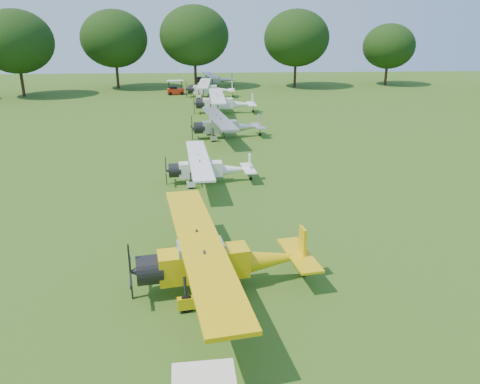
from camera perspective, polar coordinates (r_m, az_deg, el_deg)
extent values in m
plane|color=#245214|center=(24.52, -3.92, -4.98)|extent=(160.00, 160.00, 0.00)
cylinder|color=black|center=(86.12, 17.37, 13.58)|extent=(0.44, 0.44, 3.70)
ellipsoid|color=black|center=(85.79, 17.70, 16.57)|extent=(8.63, 8.63, 7.34)
cylinder|color=black|center=(80.07, 6.72, 14.19)|extent=(0.44, 0.44, 4.51)
ellipsoid|color=black|center=(79.70, 6.89, 18.13)|extent=(10.52, 10.52, 8.94)
cylinder|color=black|center=(79.39, -5.45, 14.27)|extent=(0.44, 0.44, 4.74)
ellipsoid|color=black|center=(79.01, -5.60, 18.44)|extent=(11.05, 11.05, 9.39)
cylinder|color=black|center=(80.58, -14.73, 13.72)|extent=(0.44, 0.44, 4.49)
ellipsoid|color=black|center=(80.21, -15.09, 17.60)|extent=(10.47, 10.47, 8.90)
cylinder|color=black|center=(76.20, -25.04, 12.17)|extent=(0.44, 0.44, 4.44)
ellipsoid|color=black|center=(75.81, -25.66, 16.21)|extent=(10.36, 10.36, 8.80)
cube|color=yellow|center=(19.12, -4.44, -8.69)|extent=(3.77, 1.69, 1.19)
cone|color=yellow|center=(19.83, 4.43, -8.12)|extent=(3.31, 1.56, 1.02)
cube|color=#8CA5B2|center=(18.81, -4.84, -7.06)|extent=(1.97, 1.34, 0.62)
cylinder|color=black|center=(18.96, -10.97, -9.29)|extent=(1.21, 1.34, 1.18)
cube|color=black|center=(18.96, -13.22, -9.47)|extent=(0.09, 0.15, 2.38)
cube|color=yellow|center=(18.69, -4.86, -6.28)|extent=(3.70, 12.14, 0.16)
cube|color=yellow|center=(19.92, 7.61, -6.27)|extent=(0.22, 0.63, 1.48)
cube|color=yellow|center=(20.12, 7.24, -7.62)|extent=(1.50, 3.30, 0.10)
cylinder|color=black|center=(18.26, -6.52, -13.42)|extent=(0.70, 0.30, 0.68)
cylinder|color=black|center=(20.67, -7.54, -9.14)|extent=(0.70, 0.30, 0.68)
cylinder|color=black|center=(20.64, 7.72, -9.85)|extent=(0.28, 0.14, 0.27)
cube|color=white|center=(31.75, -4.82, 2.78)|extent=(2.98, 1.12, 0.96)
cone|color=white|center=(32.03, -0.43, 2.76)|extent=(2.61, 1.04, 0.82)
cube|color=#8CA5B2|center=(31.60, -5.02, 3.64)|extent=(1.52, 0.96, 0.50)
cylinder|color=black|center=(31.69, -7.94, 2.63)|extent=(0.90, 1.02, 0.95)
cube|color=black|center=(31.70, -9.01, 2.57)|extent=(0.06, 0.11, 1.91)
cube|color=white|center=(31.54, -5.03, 4.04)|extent=(2.17, 9.72, 0.13)
cube|color=white|center=(32.04, 1.18, 3.61)|extent=(0.14, 0.51, 1.18)
cube|color=white|center=(32.14, 1.02, 2.90)|extent=(1.00, 2.61, 0.08)
cylinder|color=black|center=(30.85, -5.98, 0.89)|extent=(0.56, 0.19, 0.55)
cylinder|color=black|center=(33.01, -6.19, 2.17)|extent=(0.56, 0.19, 0.55)
cylinder|color=black|center=(32.40, 1.33, 1.64)|extent=(0.22, 0.09, 0.22)
cube|color=silver|center=(44.14, -2.46, 7.95)|extent=(3.41, 1.51, 1.08)
cone|color=silver|center=(44.75, 1.07, 7.94)|extent=(2.99, 1.39, 0.93)
cube|color=#8CA5B2|center=(44.00, -2.61, 8.66)|extent=(1.78, 1.21, 0.57)
cylinder|color=black|center=(43.83, -5.00, 7.81)|extent=(1.09, 1.21, 1.07)
cube|color=black|center=(43.74, -5.87, 7.75)|extent=(0.08, 0.13, 2.16)
cube|color=silver|center=(43.95, -2.61, 8.99)|extent=(3.28, 11.00, 0.14)
cube|color=silver|center=(44.91, 2.36, 8.63)|extent=(0.20, 0.57, 1.34)
cube|color=silver|center=(44.97, 2.22, 8.05)|extent=(1.34, 2.99, 0.09)
cylinder|color=black|center=(42.93, -3.21, 6.53)|extent=(0.64, 0.26, 0.62)
cylinder|color=black|center=(45.40, -3.79, 7.27)|extent=(0.64, 0.26, 0.62)
cylinder|color=black|center=(45.21, 2.46, 7.01)|extent=(0.26, 0.12, 0.25)
cube|color=white|center=(56.55, -2.70, 10.74)|extent=(3.58, 1.14, 1.17)
cone|color=white|center=(56.78, 0.38, 10.63)|extent=(3.13, 1.08, 1.00)
cube|color=#8CA5B2|center=(56.45, -2.83, 11.35)|extent=(1.80, 1.07, 0.61)
cylinder|color=black|center=(56.51, -4.88, 10.68)|extent=(1.03, 1.18, 1.16)
cube|color=black|center=(56.51, -5.63, 10.66)|extent=(0.07, 0.13, 2.33)
cube|color=white|center=(56.41, -2.84, 11.63)|extent=(1.91, 11.81, 0.16)
cube|color=white|center=(56.80, 1.51, 11.20)|extent=(0.13, 0.61, 1.44)
cube|color=white|center=(56.87, 1.40, 10.70)|extent=(1.02, 3.13, 0.10)
cylinder|color=black|center=(55.30, -3.56, 9.63)|extent=(0.67, 0.19, 0.67)
cylinder|color=black|center=(58.03, -3.64, 10.13)|extent=(0.67, 0.19, 0.67)
cylinder|color=black|center=(57.05, 1.61, 9.79)|extent=(0.27, 0.10, 0.27)
cube|color=white|center=(69.08, -4.28, 12.38)|extent=(3.42, 1.14, 1.11)
cone|color=white|center=(69.01, -1.86, 12.28)|extent=(2.99, 1.07, 0.95)
cube|color=#8CA5B2|center=(69.01, -4.39, 12.85)|extent=(1.73, 1.04, 0.58)
cylinder|color=black|center=(69.21, -5.98, 12.34)|extent=(1.00, 1.14, 1.10)
cube|color=black|center=(69.27, -6.56, 12.33)|extent=(0.07, 0.13, 2.22)
cube|color=white|center=(68.98, -4.39, 13.07)|extent=(2.00, 11.25, 0.15)
cube|color=white|center=(68.94, -0.97, 12.72)|extent=(0.13, 0.58, 1.37)
cube|color=white|center=(69.00, -1.05, 12.33)|extent=(1.02, 2.99, 0.10)
cylinder|color=black|center=(67.94, -5.05, 11.55)|extent=(0.64, 0.20, 0.63)
cylinder|color=black|center=(70.54, -4.91, 11.87)|extent=(0.64, 0.20, 0.63)
cylinder|color=black|center=(69.12, -0.87, 11.61)|extent=(0.26, 0.09, 0.25)
cube|color=silver|center=(81.40, -3.58, 13.52)|extent=(3.27, 1.42, 1.04)
cone|color=silver|center=(81.87, -1.68, 13.48)|extent=(2.87, 1.31, 0.89)
cube|color=#8CA5B2|center=(81.32, -3.66, 13.89)|extent=(1.70, 1.14, 0.54)
cylinder|color=black|center=(81.13, -4.93, 13.46)|extent=(1.04, 1.15, 1.03)
cube|color=black|center=(81.04, -5.39, 13.44)|extent=(0.08, 0.13, 2.07)
cube|color=silver|center=(81.30, -3.66, 14.07)|extent=(3.04, 10.57, 0.14)
cube|color=silver|center=(82.01, -0.99, 13.84)|extent=(0.18, 0.55, 1.28)
cube|color=silver|center=(82.04, -1.06, 13.53)|extent=(1.26, 2.86, 0.09)
cylinder|color=black|center=(80.16, -4.00, 12.87)|extent=(0.61, 0.25, 0.59)
cylinder|color=black|center=(82.58, -4.26, 13.08)|extent=(0.61, 0.25, 0.59)
cylinder|color=black|center=(82.17, -0.91, 12.97)|extent=(0.25, 0.11, 0.24)
cube|color=red|center=(72.12, -7.84, 12.09)|extent=(2.62, 1.67, 0.78)
cube|color=black|center=(72.04, -8.13, 12.43)|extent=(1.17, 1.36, 0.50)
cube|color=white|center=(71.93, -7.90, 13.30)|extent=(2.53, 1.77, 0.09)
cylinder|color=black|center=(71.42, -8.47, 11.77)|extent=(0.51, 0.22, 0.49)
cylinder|color=black|center=(72.79, -8.55, 11.93)|extent=(0.51, 0.22, 0.49)
cylinder|color=black|center=(71.54, -7.11, 11.85)|extent=(0.51, 0.22, 0.49)
cylinder|color=black|center=(72.90, -7.20, 12.00)|extent=(0.51, 0.22, 0.49)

